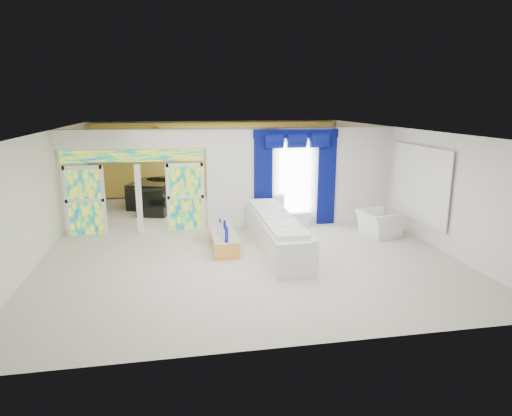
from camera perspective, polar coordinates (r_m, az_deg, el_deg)
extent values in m
plane|color=#B7AF9E|center=(12.76, -2.30, -3.63)|extent=(12.00, 12.00, 0.00)
cube|color=white|center=(13.82, 5.93, 4.03)|extent=(5.70, 0.18, 3.00)
cube|color=white|center=(13.17, -15.56, 8.52)|extent=(4.30, 0.18, 0.55)
cube|color=#994C3F|center=(13.61, -21.08, 0.90)|extent=(0.95, 0.04, 2.00)
cube|color=#994C3F|center=(13.37, -9.01, 1.43)|extent=(0.95, 0.04, 2.00)
cube|color=#994C3F|center=(13.22, -15.43, 6.47)|extent=(4.00, 0.05, 0.35)
cube|color=white|center=(13.66, 5.03, 3.73)|extent=(1.00, 0.02, 2.30)
cube|color=#030343|center=(13.41, 0.93, 3.38)|extent=(0.55, 0.10, 2.80)
cube|color=#030343|center=(13.94, 9.04, 3.60)|extent=(0.55, 0.10, 2.80)
cube|color=#030343|center=(13.47, 5.19, 9.46)|extent=(2.60, 0.12, 0.25)
cube|color=white|center=(13.10, 20.25, 2.97)|extent=(0.04, 2.70, 1.90)
cube|color=#AD8C29|center=(18.20, -4.99, 6.32)|extent=(9.70, 0.12, 2.90)
cube|color=white|center=(11.59, 2.61, -3.31)|extent=(0.94, 4.26, 0.81)
cube|color=gold|center=(11.72, -4.20, -4.14)|extent=(0.65, 1.90, 0.42)
cube|color=white|center=(13.74, 4.09, -1.47)|extent=(1.34, 0.55, 0.43)
cylinder|color=silver|center=(13.54, 2.90, 0.54)|extent=(0.36, 0.36, 0.58)
imported|color=white|center=(13.22, 15.45, -1.91)|extent=(1.14, 1.25, 0.71)
cube|color=black|center=(16.76, -13.03, 1.79)|extent=(1.88, 2.15, 0.91)
cube|color=black|center=(15.26, -13.21, -0.49)|extent=(1.05, 0.67, 0.33)
cube|color=tan|center=(15.81, -20.72, 0.43)|extent=(0.60, 0.55, 0.84)
sphere|color=gold|center=(15.53, -12.75, 9.08)|extent=(0.60, 0.60, 0.60)
cylinder|color=navy|center=(11.17, -3.79, -3.22)|extent=(0.09, 0.09, 0.25)
cylinder|color=navy|center=(11.70, -4.04, -2.42)|extent=(0.08, 0.08, 0.26)
cylinder|color=#151E94|center=(12.12, -4.63, -2.04)|extent=(0.08, 0.08, 0.20)
cylinder|color=silver|center=(11.91, -4.74, -2.47)|extent=(0.11, 0.11, 0.14)
cylinder|color=white|center=(11.37, -4.28, -3.22)|extent=(0.10, 0.10, 0.14)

